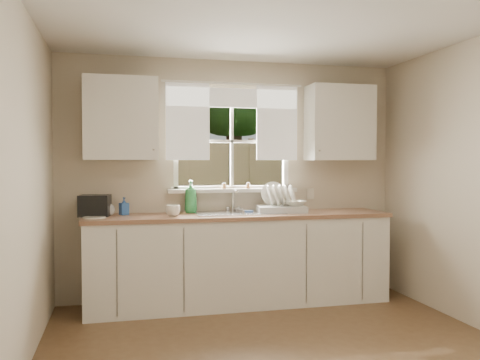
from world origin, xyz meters
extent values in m
cube|color=beige|center=(0.00, 2.00, 0.57)|extent=(3.60, 0.02, 1.15)
cube|color=beige|center=(0.00, 2.00, 2.33)|extent=(3.60, 0.02, 0.35)
cube|color=beige|center=(-1.20, 2.00, 1.65)|extent=(1.20, 0.02, 1.00)
cube|color=beige|center=(1.20, 2.00, 1.65)|extent=(1.20, 0.02, 1.00)
cube|color=beige|center=(-1.80, 0.00, 1.25)|extent=(0.02, 4.00, 2.50)
cube|color=silver|center=(0.00, 0.00, 2.50)|extent=(3.60, 4.00, 0.02)
cube|color=white|center=(0.00, 2.02, 1.15)|extent=(1.30, 0.06, 0.05)
cube|color=white|center=(0.00, 2.02, 2.15)|extent=(1.30, 0.06, 0.05)
cube|color=white|center=(-0.60, 2.02, 1.65)|extent=(0.05, 0.06, 1.05)
cube|color=white|center=(0.60, 2.02, 1.65)|extent=(0.05, 0.06, 1.05)
cube|color=white|center=(0.00, 2.02, 1.65)|extent=(0.03, 0.04, 1.00)
cube|color=white|center=(0.00, 2.02, 1.65)|extent=(1.20, 0.04, 0.03)
cube|color=white|center=(0.00, 1.96, 1.13)|extent=(1.38, 0.14, 0.04)
cylinder|color=white|center=(0.00, 1.94, 2.25)|extent=(1.50, 0.02, 0.02)
cube|color=white|center=(-0.48, 1.95, 1.85)|extent=(0.45, 0.02, 0.80)
cube|color=white|center=(0.48, 1.95, 1.85)|extent=(0.45, 0.02, 0.80)
cube|color=white|center=(0.00, 1.95, 2.10)|extent=(1.40, 0.02, 0.20)
cube|color=white|center=(0.00, 1.68, 0.43)|extent=(3.00, 0.62, 0.87)
cube|color=#926549|center=(0.00, 1.68, 0.89)|extent=(3.04, 0.65, 0.04)
cube|color=white|center=(-1.15, 1.82, 1.85)|extent=(0.70, 0.33, 0.80)
cube|color=white|center=(1.15, 1.82, 1.85)|extent=(0.70, 0.33, 0.80)
cube|color=beige|center=(0.88, 1.99, 1.08)|extent=(0.08, 0.01, 0.12)
cylinder|color=brown|center=(-0.10, 1.94, 1.18)|extent=(0.04, 0.04, 0.06)
cylinder|color=brown|center=(0.16, 1.94, 1.18)|extent=(0.04, 0.04, 0.06)
cube|color=#335421|center=(0.00, 7.00, -0.02)|extent=(20.00, 10.00, 0.02)
cube|color=#90764F|center=(0.00, 5.00, 0.90)|extent=(8.00, 0.10, 1.80)
cube|color=maroon|center=(-1.20, 8.50, 1.10)|extent=(3.00, 3.00, 2.20)
cube|color=black|center=(-1.20, 8.50, 2.35)|extent=(3.20, 3.20, 0.30)
cylinder|color=#423021|center=(1.40, 8.00, 1.60)|extent=(0.36, 0.36, 3.20)
sphere|color=#214716|center=(1.40, 8.00, 4.00)|extent=(4.00, 4.00, 4.00)
sphere|color=#214716|center=(0.30, 9.50, 4.50)|extent=(3.20, 3.20, 3.20)
cube|color=#B7B7BC|center=(0.00, 1.71, 0.83)|extent=(0.84, 0.46, 0.18)
cube|color=#B7B7BC|center=(0.00, 1.71, 0.92)|extent=(0.88, 0.50, 0.01)
cube|color=#B7B7BC|center=(0.00, 1.71, 0.89)|extent=(0.02, 0.41, 0.14)
cylinder|color=silver|center=(0.00, 1.96, 1.02)|extent=(0.03, 0.03, 0.22)
cylinder|color=silver|center=(0.00, 1.88, 1.13)|extent=(0.02, 0.18, 0.02)
sphere|color=silver|center=(-0.06, 1.96, 0.94)|extent=(0.05, 0.05, 0.05)
sphere|color=silver|center=(0.06, 1.96, 0.94)|extent=(0.05, 0.05, 0.05)
cube|color=silver|center=(0.46, 1.73, 0.94)|extent=(0.54, 0.44, 0.07)
cylinder|color=white|center=(0.41, 1.85, 1.10)|extent=(0.27, 0.11, 0.25)
cylinder|color=white|center=(0.34, 1.75, 1.09)|extent=(0.10, 0.23, 0.22)
cylinder|color=white|center=(0.40, 1.74, 1.09)|extent=(0.10, 0.23, 0.22)
cylinder|color=white|center=(0.46, 1.73, 1.09)|extent=(0.10, 0.23, 0.22)
cylinder|color=white|center=(0.52, 1.73, 1.09)|extent=(0.10, 0.23, 0.22)
cylinder|color=white|center=(0.58, 1.72, 1.09)|extent=(0.10, 0.23, 0.22)
imported|color=white|center=(0.59, 1.69, 1.00)|extent=(0.24, 0.24, 0.05)
imported|color=green|center=(-0.46, 1.89, 1.08)|extent=(0.13, 0.13, 0.34)
imported|color=#305EB4|center=(-1.13, 1.84, 1.00)|extent=(0.10, 0.10, 0.17)
imported|color=beige|center=(-1.27, 1.84, 0.99)|extent=(0.14, 0.14, 0.15)
cylinder|color=silver|center=(-1.40, 1.61, 0.92)|extent=(0.21, 0.21, 0.01)
imported|color=white|center=(-0.68, 1.58, 0.96)|extent=(0.18, 0.18, 0.11)
cube|color=black|center=(-1.40, 1.78, 1.01)|extent=(0.31, 0.28, 0.20)
camera|label=1|loc=(-1.19, -3.26, 1.43)|focal=38.00mm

